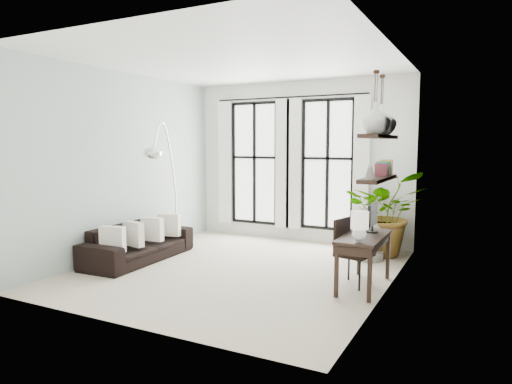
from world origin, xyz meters
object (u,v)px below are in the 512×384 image
Objects in this scene: plant at (385,213)px; arc_lamp at (164,152)px; buddha at (369,238)px; sofa at (139,242)px; desk_chair at (349,247)px; desk at (363,239)px.

arc_lamp is at bearing -154.84° from plant.
sofa is at bearing -152.66° from buddha.
arc_lamp is 2.64× the size of buddha.
desk_chair is 1.49m from buddha.
desk is at bearing -86.34° from plant.
sofa is 0.89× the size of arc_lamp.
desk reaches higher than desk_chair.
plant is 2.09m from desk.
sofa is 2.35× the size of buddha.
desk is (0.13, -2.08, -0.06)m from plant.
buddha is at bearing 105.54° from desk_chair.
plant is at bearing 70.57° from buddha.
desk is at bearing -17.17° from desk_chair.
plant is (3.61, 2.25, 0.45)m from sofa.
sofa is 1.62m from arc_lamp.
arc_lamp reaches higher than desk.
buddha is (-0.30, 1.61, -0.32)m from desk.
arc_lamp is at bearing 173.26° from desk.
desk_chair reaches higher than sofa.
desk is 1.34× the size of desk_chair.
desk is 0.31m from desk_chair.
desk_chair is (-0.10, -1.95, -0.23)m from plant.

